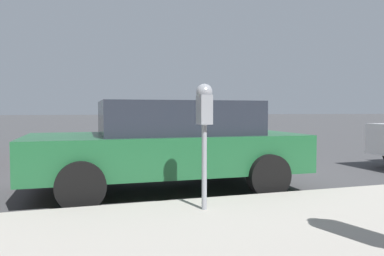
% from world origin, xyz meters
% --- Properties ---
extents(ground_plane, '(220.00, 220.00, 0.00)m').
position_xyz_m(ground_plane, '(0.00, 0.00, 0.00)').
color(ground_plane, '#424244').
extents(parking_meter, '(0.21, 0.19, 1.46)m').
position_xyz_m(parking_meter, '(-2.75, 0.62, 1.24)').
color(parking_meter, gray).
rests_on(parking_meter, sidewalk).
extents(car_green, '(2.17, 4.30, 1.42)m').
position_xyz_m(car_green, '(-0.99, 0.61, 0.76)').
color(car_green, '#1E5B33').
rests_on(car_green, ground_plane).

